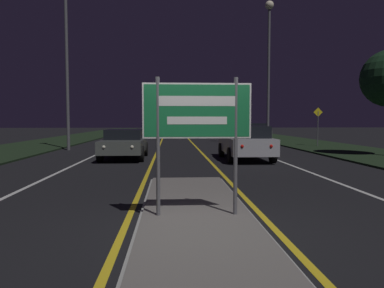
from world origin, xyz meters
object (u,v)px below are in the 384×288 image
(car_receding_1, at_px, (254,132))
(car_approaching_0, at_px, (125,143))
(highway_sign, at_px, (197,118))
(streetlight_right_near, at_px, (269,48))
(car_receding_0, at_px, (246,142))
(car_receding_2, at_px, (197,129))
(streetlight_left_near, at_px, (66,34))
(warning_sign, at_px, (318,123))

(car_receding_1, bearing_deg, car_approaching_0, -126.20)
(highway_sign, relative_size, car_approaching_0, 0.56)
(streetlight_right_near, relative_size, car_receding_1, 2.33)
(car_receding_0, xyz_separation_m, car_approaching_0, (-5.39, 0.74, -0.07))
(car_receding_1, height_order, car_receding_2, car_receding_2)
(highway_sign, xyz_separation_m, streetlight_left_near, (-6.37, 15.62, 4.87))
(highway_sign, height_order, streetlight_right_near, streetlight_right_near)
(car_receding_1, xyz_separation_m, car_receding_2, (-3.42, 13.54, -0.01))
(warning_sign, bearing_deg, car_approaching_0, -150.11)
(highway_sign, relative_size, car_receding_2, 0.53)
(streetlight_right_near, distance_m, car_receding_0, 11.69)
(highway_sign, xyz_separation_m, car_receding_0, (2.85, 9.89, -1.00))
(streetlight_right_near, bearing_deg, streetlight_left_near, -163.62)
(highway_sign, height_order, warning_sign, warning_sign)
(car_approaching_0, bearing_deg, streetlight_left_near, 127.52)
(highway_sign, distance_m, car_receding_2, 35.95)
(streetlight_right_near, relative_size, car_approaching_0, 2.35)
(highway_sign, distance_m, car_receding_1, 23.12)
(car_receding_0, height_order, warning_sign, warning_sign)
(highway_sign, relative_size, streetlight_right_near, 0.24)
(streetlight_left_near, xyz_separation_m, car_receding_1, (12.38, 6.69, -5.85))
(streetlight_right_near, xyz_separation_m, car_receding_0, (-3.49, -9.47, -5.91))
(car_receding_0, xyz_separation_m, car_receding_1, (3.16, 12.42, 0.01))
(streetlight_right_near, height_order, car_approaching_0, streetlight_right_near)
(car_receding_2, distance_m, car_approaching_0, 25.73)
(car_receding_0, relative_size, warning_sign, 1.81)
(highway_sign, bearing_deg, car_receding_0, 73.91)
(highway_sign, xyz_separation_m, streetlight_right_near, (6.34, 19.35, 4.91))
(car_receding_2, bearing_deg, car_approaching_0, -101.50)
(car_receding_1, bearing_deg, streetlight_right_near, -83.59)
(streetlight_left_near, distance_m, car_receding_0, 12.34)
(highway_sign, distance_m, streetlight_left_near, 17.56)
(streetlight_right_near, height_order, car_receding_0, streetlight_right_near)
(car_approaching_0, height_order, warning_sign, warning_sign)
(car_receding_2, bearing_deg, streetlight_right_near, -77.20)
(highway_sign, height_order, car_receding_0, highway_sign)
(car_receding_1, bearing_deg, warning_sign, -58.44)
(car_receding_0, height_order, car_receding_2, car_receding_2)
(car_receding_0, bearing_deg, car_receding_1, 75.74)
(car_receding_2, height_order, car_approaching_0, car_receding_2)
(car_approaching_0, relative_size, warning_sign, 1.70)
(streetlight_left_near, distance_m, car_approaching_0, 8.65)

